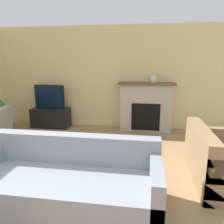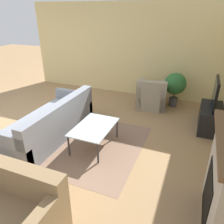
{
  "view_description": "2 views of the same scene",
  "coord_description": "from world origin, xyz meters",
  "px_view_note": "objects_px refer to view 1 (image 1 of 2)",
  "views": [
    {
      "loc": [
        1.1,
        -1.29,
        1.8
      ],
      "look_at": [
        0.5,
        2.68,
        0.85
      ],
      "focal_mm": 35.0,
      "sensor_mm": 36.0,
      "label": 1
    },
    {
      "loc": [
        3.44,
        3.83,
        2.49
      ],
      "look_at": [
        0.31,
        2.57,
        0.89
      ],
      "focal_mm": 35.0,
      "sensor_mm": 36.0,
      "label": 2
    }
  ],
  "objects_px": {
    "couch_sectional": "(68,183)",
    "mantel_clock": "(153,78)",
    "coffee_table": "(88,144)",
    "couch_loveseat": "(222,163)",
    "tv": "(50,97)"
  },
  "relations": [
    {
      "from": "couch_loveseat",
      "to": "tv",
      "type": "bearing_deg",
      "value": 58.46
    },
    {
      "from": "couch_sectional",
      "to": "couch_loveseat",
      "type": "distance_m",
      "value": 2.28
    },
    {
      "from": "coffee_table",
      "to": "couch_loveseat",
      "type": "bearing_deg",
      "value": -5.04
    },
    {
      "from": "mantel_clock",
      "to": "couch_sectional",
      "type": "bearing_deg",
      "value": -108.93
    },
    {
      "from": "tv",
      "to": "couch_sectional",
      "type": "height_order",
      "value": "tv"
    },
    {
      "from": "mantel_clock",
      "to": "coffee_table",
      "type": "bearing_deg",
      "value": -116.98
    },
    {
      "from": "couch_loveseat",
      "to": "coffee_table",
      "type": "xyz_separation_m",
      "value": [
        -2.12,
        0.19,
        0.11
      ]
    },
    {
      "from": "couch_loveseat",
      "to": "mantel_clock",
      "type": "bearing_deg",
      "value": 22.13
    },
    {
      "from": "tv",
      "to": "coffee_table",
      "type": "xyz_separation_m",
      "value": [
        1.62,
        -2.11,
        -0.44
      ]
    },
    {
      "from": "tv",
      "to": "couch_loveseat",
      "type": "relative_size",
      "value": 0.58
    },
    {
      "from": "coffee_table",
      "to": "mantel_clock",
      "type": "bearing_deg",
      "value": 63.02
    },
    {
      "from": "couch_sectional",
      "to": "coffee_table",
      "type": "xyz_separation_m",
      "value": [
        -0.01,
        1.05,
        0.12
      ]
    },
    {
      "from": "tv",
      "to": "coffee_table",
      "type": "relative_size",
      "value": 0.8
    },
    {
      "from": "couch_sectional",
      "to": "mantel_clock",
      "type": "xyz_separation_m",
      "value": [
        1.13,
        3.28,
        1.08
      ]
    },
    {
      "from": "tv",
      "to": "mantel_clock",
      "type": "xyz_separation_m",
      "value": [
        2.76,
        0.13,
        0.52
      ]
    }
  ]
}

